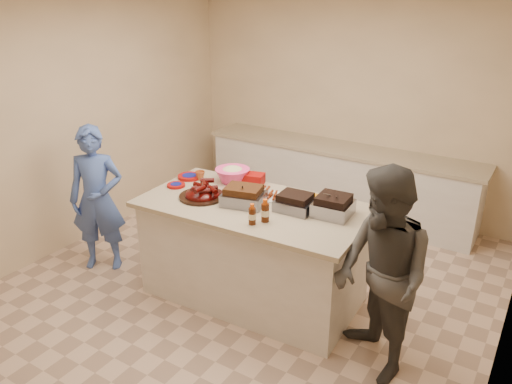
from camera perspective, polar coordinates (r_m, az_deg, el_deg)
The scene contains 20 objects.
room at distance 5.05m, azimuth -1.15°, elevation -11.05°, with size 4.50×5.00×2.70m, color beige, non-canonical shape.
back_counter at distance 6.60m, azimuth 9.34°, elevation 1.38°, with size 3.60×0.64×0.90m, color silver, non-canonical shape.
island at distance 4.97m, azimuth -0.31°, elevation -11.70°, with size 2.05×1.08×0.97m, color silver, non-canonical shape.
rib_platter at distance 4.66m, azimuth -6.17°, elevation -0.61°, with size 0.43×0.43×0.17m, color #470604, non-canonical shape.
pulled_pork_tray at distance 4.49m, azimuth -1.42°, elevation -1.44°, with size 0.37×0.28×0.11m, color #47230F.
brisket_tray at distance 4.39m, azimuth 4.47°, elevation -2.08°, with size 0.32×0.27×0.10m, color black.
roasting_pan at distance 4.33m, azimuth 8.75°, elevation -2.62°, with size 0.31×0.31×0.12m, color gray.
coleslaw_bowl at distance 5.01m, azimuth -2.68°, elevation 1.17°, with size 0.35×0.35×0.24m, color #FF3D88, non-canonical shape.
sausage_plate at distance 4.64m, azimuth 1.70°, elevation -0.61°, with size 0.28×0.28×0.05m, color silver.
mac_cheese_dish at distance 4.48m, azimuth 7.07°, elevation -1.63°, with size 0.28×0.21×0.08m, color orange.
bbq_bottle_a at distance 4.12m, azimuth -0.44°, elevation -3.68°, with size 0.06×0.06×0.18m, color #3E1806.
bbq_bottle_b at distance 4.17m, azimuth 1.05°, elevation -3.37°, with size 0.07×0.07×0.20m, color #3E1806.
mustard_bottle at distance 4.69m, azimuth -0.20°, elevation -0.35°, with size 0.04×0.04×0.12m, color #D79500.
sauce_bowl at distance 4.66m, azimuth -0.31°, elevation -0.50°, with size 0.12×0.04×0.12m, color silver.
plate_stack_large at distance 5.15m, azimuth -7.60°, elevation 1.61°, with size 0.24×0.24×0.03m, color #8B0907.
plate_stack_small at distance 4.95m, azimuth -9.11°, elevation 0.64°, with size 0.18×0.18×0.02m, color #8B0907.
plastic_cup at distance 5.09m, azimuth -6.38°, elevation 1.40°, with size 0.10×0.09×0.10m, color #9B471E.
basket_stack at distance 4.96m, azimuth -0.32°, elevation 0.96°, with size 0.21×0.16×0.10m, color #8B0907.
guest_blue at distance 5.69m, azimuth -16.78°, elevation -7.93°, with size 0.56×1.54×0.37m, color #435FAD.
guest_gray at distance 4.29m, azimuth 13.07°, elevation -18.76°, with size 0.81×1.66×0.63m, color #46433F.
Camera 1 is at (2.33, -3.51, 2.79)m, focal length 35.00 mm.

